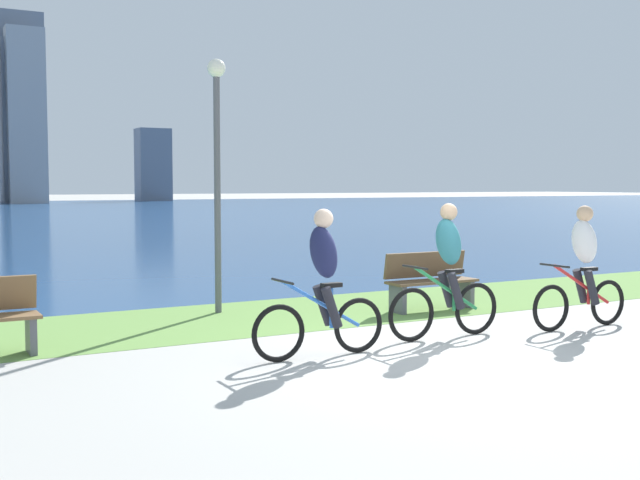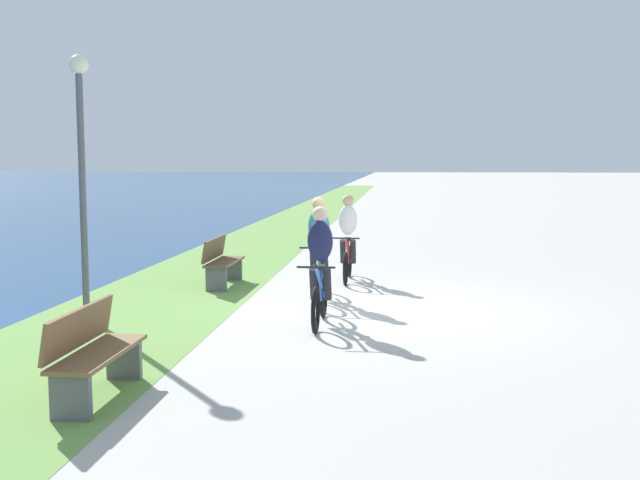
% 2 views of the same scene
% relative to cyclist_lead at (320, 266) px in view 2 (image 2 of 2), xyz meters
% --- Properties ---
extents(ground_plane, '(300.00, 300.00, 0.00)m').
position_rel_cyclist_lead_xyz_m(ground_plane, '(1.20, -0.77, -0.84)').
color(ground_plane, '#B2AFA8').
extents(grass_strip_bayside, '(120.00, 2.94, 0.01)m').
position_rel_cyclist_lead_xyz_m(grass_strip_bayside, '(1.20, 2.88, -0.83)').
color(grass_strip_bayside, '#6B9947').
rests_on(grass_strip_bayside, ground).
extents(cyclist_lead, '(1.68, 0.52, 1.68)m').
position_rel_cyclist_lead_xyz_m(cyclist_lead, '(0.00, 0.00, 0.00)').
color(cyclist_lead, black).
rests_on(cyclist_lead, ground).
extents(cyclist_trailing, '(1.71, 0.52, 1.72)m').
position_rel_cyclist_lead_xyz_m(cyclist_trailing, '(1.94, 0.23, 0.01)').
color(cyclist_trailing, black).
rests_on(cyclist_trailing, ground).
extents(cyclist_distant_rear, '(1.71, 0.52, 1.67)m').
position_rel_cyclist_lead_xyz_m(cyclist_distant_rear, '(3.99, -0.11, -0.00)').
color(cyclist_distant_rear, black).
rests_on(cyclist_distant_rear, ground).
extents(bench_near_path, '(1.50, 0.47, 0.90)m').
position_rel_cyclist_lead_xyz_m(bench_near_path, '(-3.52, 1.85, -0.39)').
color(bench_near_path, brown).
rests_on(bench_near_path, ground).
extents(bench_far_along_path, '(1.50, 0.47, 0.90)m').
position_rel_cyclist_lead_xyz_m(bench_far_along_path, '(3.13, 2.18, -0.39)').
color(bench_far_along_path, brown).
rests_on(bench_far_along_path, ground).
extents(lamppost_tall, '(0.28, 0.28, 3.83)m').
position_rel_cyclist_lead_xyz_m(lamppost_tall, '(0.12, 3.50, 1.68)').
color(lamppost_tall, '#595960').
rests_on(lamppost_tall, ground).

